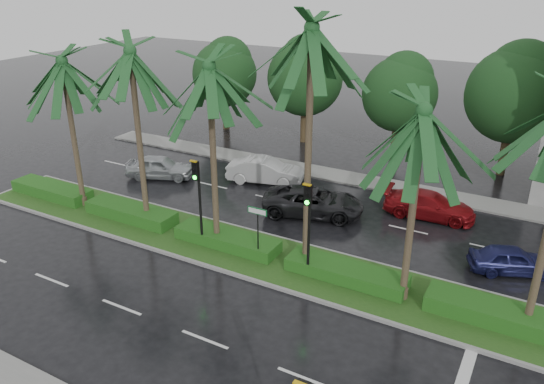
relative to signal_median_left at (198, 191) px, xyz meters
The scene contains 15 objects.
ground 5.01m from the signal_median_left, ahead, with size 120.00×120.00×0.00m, color black.
far_sidewalk 12.71m from the signal_median_left, 71.13° to the left, with size 40.00×2.00×0.12m, color slate.
median 5.00m from the signal_median_left, ahead, with size 36.00×4.00×0.15m.
hedge 4.79m from the signal_median_left, ahead, with size 35.20×1.40×0.60m.
lane_markings 7.68m from the signal_median_left, ahead, with size 34.00×13.06×0.01m.
palm_row 5.73m from the signal_median_left, 14.64° to the left, with size 26.30×4.20×10.90m.
signal_median_left is the anchor object (origin of this frame).
signal_median_right 5.50m from the signal_median_left, ahead, with size 0.34×0.42×4.36m.
street_sign 3.13m from the signal_median_left, ahead, with size 0.95×0.09×2.60m.
bg_trees 18.13m from the signal_median_left, 73.69° to the left, with size 33.31×5.82×8.41m.
car_silver 10.07m from the signal_median_left, 141.07° to the left, with size 4.19×1.68×1.43m, color #AFB4B8.
car_white 9.10m from the signal_median_left, 99.79° to the left, with size 4.63×1.61×1.52m, color #B2B2B2.
car_darkgrey 7.07m from the signal_median_left, 63.41° to the left, with size 5.33×2.46×1.48m, color black.
car_red 12.39m from the signal_median_left, 45.70° to the left, with size 4.74×1.93×1.37m, color maroon.
car_blue 14.10m from the signal_median_left, 20.70° to the left, with size 3.58×1.44×1.22m, color navy.
Camera 1 is at (9.56, -17.24, 12.41)m, focal length 35.00 mm.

